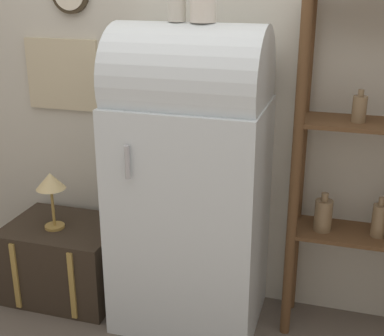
# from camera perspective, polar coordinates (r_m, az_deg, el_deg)

# --- Properties ---
(wall_back) EXTENTS (7.00, 0.09, 2.70)m
(wall_back) POSITION_cam_1_polar(r_m,az_deg,el_deg) (2.84, 1.51, 11.37)
(wall_back) COLOR beige
(wall_back) RESTS_ON ground_plane
(refrigerator) EXTENTS (0.74, 0.60, 1.57)m
(refrigerator) POSITION_cam_1_polar(r_m,az_deg,el_deg) (2.69, -0.21, -1.13)
(refrigerator) COLOR silver
(refrigerator) RESTS_ON ground_plane
(suitcase_trunk) EXTENTS (0.63, 0.49, 0.44)m
(suitcase_trunk) POSITION_cam_1_polar(r_m,az_deg,el_deg) (3.22, -13.30, -9.46)
(suitcase_trunk) COLOR #33281E
(suitcase_trunk) RESTS_ON ground_plane
(shelf_unit) EXTENTS (0.66, 0.29, 1.70)m
(shelf_unit) POSITION_cam_1_polar(r_m,az_deg,el_deg) (2.66, 17.91, 0.22)
(shelf_unit) COLOR brown
(shelf_unit) RESTS_ON ground_plane
(desk_lamp) EXTENTS (0.16, 0.16, 0.33)m
(desk_lamp) POSITION_cam_1_polar(r_m,az_deg,el_deg) (3.00, -14.83, -1.76)
(desk_lamp) COLOR #AD8942
(desk_lamp) RESTS_ON suitcase_trunk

